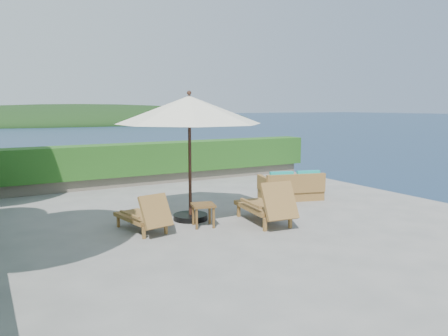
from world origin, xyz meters
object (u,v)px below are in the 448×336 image
lounge_right (267,205)px  side_table (203,208)px  wicker_loveseat (291,188)px  lounge_left (144,215)px  patio_umbrella (189,111)px

lounge_right → side_table: bearing=166.0°
side_table → wicker_loveseat: wicker_loveseat is taller
lounge_left → side_table: (1.23, -0.23, 0.06)m
wicker_loveseat → lounge_left: bearing=-151.4°
patio_umbrella → side_table: (-0.01, -0.67, -2.04)m
patio_umbrella → lounge_left: patio_umbrella is taller
patio_umbrella → lounge_right: size_ratio=2.30×
lounge_left → wicker_loveseat: (4.58, 1.04, -0.03)m
lounge_right → side_table: lounge_right is taller
patio_umbrella → wicker_loveseat: (3.35, 0.60, -2.13)m
lounge_right → side_table: size_ratio=3.17×
lounge_right → wicker_loveseat: (2.05, 1.76, -0.10)m
patio_umbrella → lounge_left: (-1.24, -0.43, -2.10)m
lounge_right → wicker_loveseat: bearing=47.1°
patio_umbrella → side_table: bearing=-90.9°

